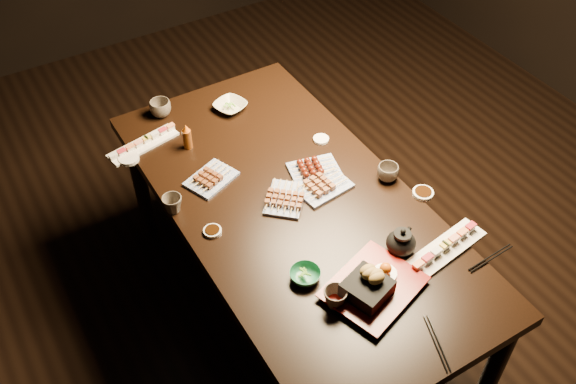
% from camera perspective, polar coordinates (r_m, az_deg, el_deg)
% --- Properties ---
extents(ground, '(5.00, 5.00, 0.00)m').
position_cam_1_polar(ground, '(3.43, 5.27, -4.45)').
color(ground, black).
rests_on(ground, ground).
extents(dining_table, '(1.36, 1.98, 0.75)m').
position_cam_1_polar(dining_table, '(2.84, 0.52, -6.27)').
color(dining_table, black).
rests_on(dining_table, ground).
extents(sushi_platter_near, '(0.38, 0.16, 0.05)m').
position_cam_1_polar(sushi_platter_near, '(2.45, 13.74, -4.78)').
color(sushi_platter_near, white).
rests_on(sushi_platter_near, dining_table).
extents(sushi_platter_far, '(0.34, 0.15, 0.04)m').
position_cam_1_polar(sushi_platter_far, '(2.88, -12.79, 4.33)').
color(sushi_platter_far, white).
rests_on(sushi_platter_far, dining_table).
extents(yakitori_plate_center, '(0.24, 0.24, 0.05)m').
position_cam_1_polar(yakitori_plate_center, '(2.56, -0.23, -0.34)').
color(yakitori_plate_center, '#828EB6').
rests_on(yakitori_plate_center, dining_table).
extents(yakitori_plate_right, '(0.23, 0.18, 0.05)m').
position_cam_1_polar(yakitori_plate_right, '(2.61, 3.12, 0.82)').
color(yakitori_plate_right, '#828EB6').
rests_on(yakitori_plate_right, dining_table).
extents(yakitori_plate_left, '(0.24, 0.21, 0.05)m').
position_cam_1_polar(yakitori_plate_left, '(2.66, -6.87, 1.46)').
color(yakitori_plate_left, '#828EB6').
rests_on(yakitori_plate_left, dining_table).
extents(tsukune_plate, '(0.23, 0.19, 0.05)m').
position_cam_1_polar(tsukune_plate, '(2.68, 2.36, 2.24)').
color(tsukune_plate, '#828EB6').
rests_on(tsukune_plate, dining_table).
extents(edamame_bowl_green, '(0.12, 0.12, 0.04)m').
position_cam_1_polar(edamame_bowl_green, '(2.30, 1.53, -7.41)').
color(edamame_bowl_green, '#287A55').
rests_on(edamame_bowl_green, dining_table).
extents(edamame_bowl_cream, '(0.18, 0.18, 0.04)m').
position_cam_1_polar(edamame_bowl_cream, '(3.02, -5.15, 7.60)').
color(edamame_bowl_cream, '#C0B89D').
rests_on(edamame_bowl_cream, dining_table).
extents(tempura_tray, '(0.40, 0.35, 0.12)m').
position_cam_1_polar(tempura_tray, '(2.26, 7.71, -7.74)').
color(tempura_tray, black).
rests_on(tempura_tray, dining_table).
extents(teacup_near_left, '(0.11, 0.11, 0.08)m').
position_cam_1_polar(teacup_near_left, '(2.22, 4.22, -9.39)').
color(teacup_near_left, brown).
rests_on(teacup_near_left, dining_table).
extents(teacup_mid_right, '(0.10, 0.10, 0.07)m').
position_cam_1_polar(teacup_mid_right, '(2.67, 8.86, 1.72)').
color(teacup_mid_right, brown).
rests_on(teacup_mid_right, dining_table).
extents(teacup_far_left, '(0.09, 0.09, 0.07)m').
position_cam_1_polar(teacup_far_left, '(2.55, -10.23, -1.08)').
color(teacup_far_left, brown).
rests_on(teacup_far_left, dining_table).
extents(teacup_far_right, '(0.11, 0.11, 0.08)m').
position_cam_1_polar(teacup_far_right, '(3.02, -11.27, 7.31)').
color(teacup_far_right, brown).
rests_on(teacup_far_right, dining_table).
extents(teapot, '(0.18, 0.18, 0.11)m').
position_cam_1_polar(teapot, '(2.39, 10.05, -4.26)').
color(teapot, black).
rests_on(teapot, dining_table).
extents(condiment_bottle, '(0.06, 0.06, 0.12)m').
position_cam_1_polar(condiment_bottle, '(2.81, -8.97, 4.92)').
color(condiment_bottle, '#66300D').
rests_on(condiment_bottle, dining_table).
extents(sauce_dish_west, '(0.09, 0.09, 0.01)m').
position_cam_1_polar(sauce_dish_west, '(2.47, -6.73, -3.46)').
color(sauce_dish_west, white).
rests_on(sauce_dish_west, dining_table).
extents(sauce_dish_east, '(0.09, 0.09, 0.01)m').
position_cam_1_polar(sauce_dish_east, '(2.85, 2.95, 4.71)').
color(sauce_dish_east, white).
rests_on(sauce_dish_east, dining_table).
extents(sauce_dish_se, '(0.12, 0.12, 0.02)m').
position_cam_1_polar(sauce_dish_se, '(2.65, 11.91, -0.09)').
color(sauce_dish_se, white).
rests_on(sauce_dish_se, dining_table).
extents(sauce_dish_nw, '(0.10, 0.10, 0.02)m').
position_cam_1_polar(sauce_dish_nw, '(2.83, -13.97, 2.90)').
color(sauce_dish_nw, white).
rests_on(sauce_dish_nw, dining_table).
extents(chopsticks_near, '(0.09, 0.21, 0.01)m').
position_cam_1_polar(chopsticks_near, '(2.22, 13.09, -12.90)').
color(chopsticks_near, black).
rests_on(chopsticks_near, dining_table).
extents(chopsticks_se, '(0.22, 0.03, 0.01)m').
position_cam_1_polar(chopsticks_se, '(2.48, 17.56, -5.62)').
color(chopsticks_se, black).
rests_on(chopsticks_se, dining_table).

